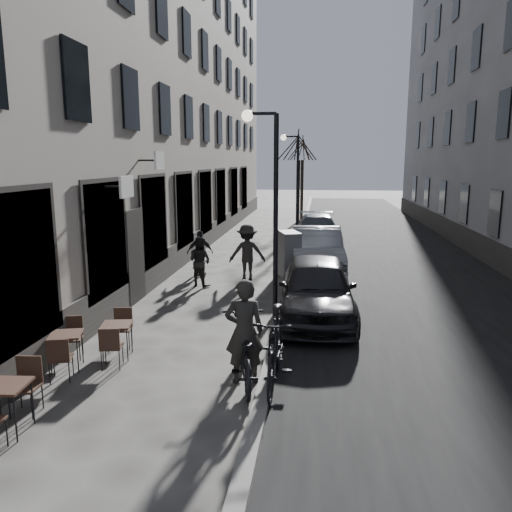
% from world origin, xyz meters
% --- Properties ---
extents(ground, '(120.00, 120.00, 0.00)m').
position_xyz_m(ground, '(0.00, 0.00, 0.00)').
color(ground, '#393733').
rests_on(ground, ground).
extents(road, '(7.30, 60.00, 0.00)m').
position_xyz_m(road, '(3.85, 16.00, 0.00)').
color(road, black).
rests_on(road, ground).
extents(kerb, '(0.25, 60.00, 0.12)m').
position_xyz_m(kerb, '(0.20, 16.00, 0.06)').
color(kerb, slate).
rests_on(kerb, ground).
extents(building_left, '(4.00, 35.00, 16.00)m').
position_xyz_m(building_left, '(-6.00, 16.50, 8.00)').
color(building_left, gray).
rests_on(building_left, ground).
extents(streetlamp_near, '(0.90, 0.28, 5.09)m').
position_xyz_m(streetlamp_near, '(-0.17, 6.00, 3.16)').
color(streetlamp_near, black).
rests_on(streetlamp_near, ground).
extents(streetlamp_far, '(0.90, 0.28, 5.09)m').
position_xyz_m(streetlamp_far, '(-0.17, 18.00, 3.16)').
color(streetlamp_far, black).
rests_on(streetlamp_far, ground).
extents(tree_near, '(2.40, 2.40, 5.70)m').
position_xyz_m(tree_near, '(-0.10, 21.00, 4.66)').
color(tree_near, black).
rests_on(tree_near, ground).
extents(tree_far, '(2.40, 2.40, 5.70)m').
position_xyz_m(tree_far, '(-0.10, 27.00, 4.66)').
color(tree_far, black).
rests_on(tree_far, ground).
extents(bistro_set_a, '(0.66, 1.52, 0.88)m').
position_xyz_m(bistro_set_a, '(-3.37, -0.03, 0.45)').
color(bistro_set_a, black).
rests_on(bistro_set_a, ground).
extents(bistro_set_b, '(0.77, 1.45, 0.83)m').
position_xyz_m(bistro_set_b, '(-3.63, 2.21, 0.43)').
color(bistro_set_b, black).
rests_on(bistro_set_b, ground).
extents(bistro_set_c, '(0.67, 1.45, 0.83)m').
position_xyz_m(bistro_set_c, '(-2.90, 2.87, 0.43)').
color(bistro_set_c, black).
rests_on(bistro_set_c, ground).
extents(sign_board, '(0.44, 0.63, 1.01)m').
position_xyz_m(sign_board, '(-4.01, 1.11, 0.41)').
color(sign_board, black).
rests_on(sign_board, ground).
extents(utility_cabinet, '(0.86, 1.17, 1.56)m').
position_xyz_m(utility_cabinet, '(0.10, 10.22, 0.78)').
color(utility_cabinet, slate).
rests_on(utility_cabinet, ground).
extents(bicycle, '(1.20, 2.31, 1.16)m').
position_xyz_m(bicycle, '(-0.20, 2.08, 0.58)').
color(bicycle, black).
rests_on(bicycle, ground).
extents(cyclist_rider, '(0.77, 0.58, 1.89)m').
position_xyz_m(cyclist_rider, '(-0.20, 2.08, 0.95)').
color(cyclist_rider, black).
rests_on(cyclist_rider, ground).
extents(pedestrian_near, '(0.95, 0.87, 1.58)m').
position_xyz_m(pedestrian_near, '(-2.62, 8.76, 0.79)').
color(pedestrian_near, black).
rests_on(pedestrian_near, ground).
extents(pedestrian_mid, '(1.31, 0.91, 1.85)m').
position_xyz_m(pedestrian_mid, '(-1.25, 9.74, 0.92)').
color(pedestrian_mid, black).
rests_on(pedestrian_mid, ground).
extents(pedestrian_far, '(0.98, 0.67, 1.54)m').
position_xyz_m(pedestrian_far, '(-2.98, 10.29, 0.77)').
color(pedestrian_far, black).
rests_on(pedestrian_far, ground).
extents(car_near, '(1.99, 4.62, 1.56)m').
position_xyz_m(car_near, '(1.05, 5.91, 0.78)').
color(car_near, black).
rests_on(car_near, ground).
extents(car_mid, '(2.00, 4.90, 1.58)m').
position_xyz_m(car_mid, '(1.00, 11.09, 0.79)').
color(car_mid, gray).
rests_on(car_mid, ground).
extents(car_far, '(2.24, 5.05, 1.44)m').
position_xyz_m(car_far, '(1.00, 16.48, 0.72)').
color(car_far, '#3D4249').
rests_on(car_far, ground).
extents(moped, '(0.65, 2.27, 1.36)m').
position_xyz_m(moped, '(0.35, 2.00, 0.68)').
color(moped, black).
rests_on(moped, ground).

